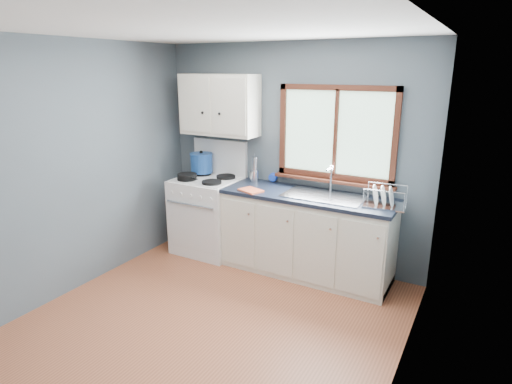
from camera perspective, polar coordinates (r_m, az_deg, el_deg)
The scene contains 18 objects.
floor at distance 3.97m, azimuth -7.36°, elevation -18.07°, with size 3.20×3.60×0.02m, color #A35837.
ceiling at distance 3.30m, azimuth -9.04°, elevation 21.14°, with size 3.20×3.60×0.02m, color white.
wall_back at distance 4.94m, azimuth 4.67°, elevation 4.89°, with size 3.20×0.02×2.50m, color #525D64.
wall_left at distance 4.56m, azimuth -24.50°, elevation 2.50°, with size 0.02×3.60×2.50m, color #525D64.
wall_right at distance 2.80m, azimuth 19.29°, elevation -4.93°, with size 0.02×3.60×2.50m, color #525D64.
gas_range at distance 5.32m, azimuth -6.41°, elevation -2.78°, with size 0.76×0.69×1.36m.
base_cabinets at distance 4.77m, azimuth 6.72°, elevation -6.16°, with size 1.85×0.60×0.88m.
countertop at distance 4.60m, azimuth 6.92°, elevation -0.52°, with size 1.89×0.64×0.04m, color black.
sink at distance 4.55m, azimuth 9.00°, elevation -1.32°, with size 0.84×0.46×0.44m.
window at distance 4.67m, azimuth 10.55°, elevation 6.82°, with size 1.36×0.10×1.03m.
upper_cabinets at distance 5.12m, azimuth -4.94°, elevation 11.50°, with size 0.95×0.35×0.70m.
skillet at distance 5.15m, azimuth -9.15°, elevation 2.16°, with size 0.37×0.30×0.05m.
stockpot at distance 5.37m, azimuth -7.28°, elevation 3.91°, with size 0.33×0.33×0.28m.
utensil_crock at distance 5.05m, azimuth -0.22°, elevation 2.17°, with size 0.14×0.14×0.33m.
thermos at distance 5.04m, azimuth -0.18°, elevation 3.05°, with size 0.07×0.07×0.30m, color silver.
soap_bottle at distance 5.00m, azimuth 2.19°, elevation 2.81°, with size 0.11×0.11×0.27m, color #183DC1.
dish_towel at distance 4.67m, azimuth -0.69°, elevation 0.22°, with size 0.25×0.18×0.02m, color #E85E36.
dish_rack at distance 4.34m, azimuth 16.71°, elevation -1.10°, with size 0.42×0.34×0.21m.
Camera 1 is at (2.01, -2.60, 2.22)m, focal length 30.00 mm.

